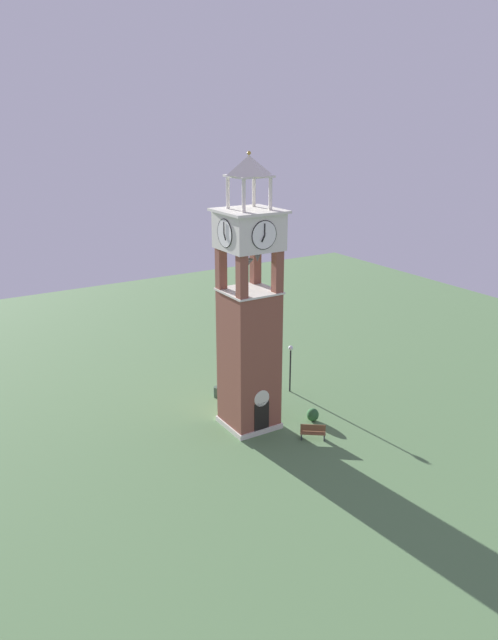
% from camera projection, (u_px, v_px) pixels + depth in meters
% --- Properties ---
extents(ground, '(80.00, 80.00, 0.00)m').
position_uv_depth(ground, '(249.00, 424.00, 40.60)').
color(ground, '#517547').
extents(clock_tower, '(3.68, 3.68, 17.68)m').
position_uv_depth(clock_tower, '(249.00, 323.00, 38.35)').
color(clock_tower, brown).
rests_on(clock_tower, ground).
extents(park_bench, '(1.55, 1.31, 0.95)m').
position_uv_depth(park_bench, '(313.00, 432.00, 38.60)').
color(park_bench, brown).
rests_on(park_bench, ground).
extents(lamp_post, '(0.36, 0.36, 3.65)m').
position_uv_depth(lamp_post, '(290.00, 360.00, 44.73)').
color(lamp_post, black).
rests_on(lamp_post, ground).
extents(trash_bin, '(0.52, 0.52, 0.80)m').
position_uv_depth(trash_bin, '(217.00, 392.00, 44.48)').
color(trash_bin, '#38513D').
rests_on(trash_bin, ground).
extents(shrub_near_entry, '(0.82, 0.82, 0.89)m').
position_uv_depth(shrub_near_entry, '(313.00, 415.00, 40.95)').
color(shrub_near_entry, '#28562D').
rests_on(shrub_near_entry, ground).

